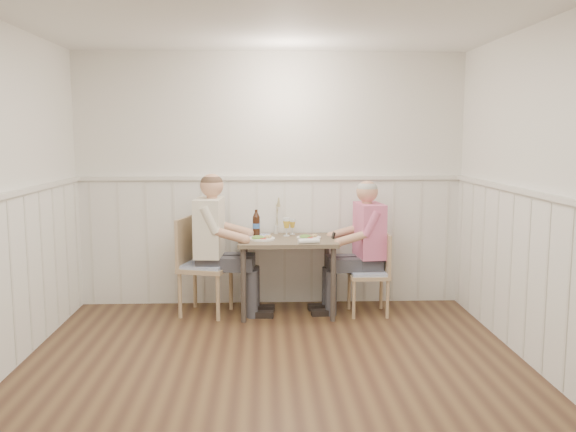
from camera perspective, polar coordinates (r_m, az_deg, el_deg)
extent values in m
plane|color=#432A1C|center=(4.43, -1.20, -15.86)|extent=(4.50, 4.50, 0.00)
cube|color=white|center=(6.33, -1.63, 3.42)|extent=(4.00, 0.04, 2.60)
cube|color=white|center=(1.87, 0.04, -6.74)|extent=(4.00, 0.04, 2.60)
cube|color=white|center=(4.58, 24.64, 1.12)|extent=(0.04, 4.50, 2.60)
cube|color=white|center=(4.14, -1.30, 19.13)|extent=(4.00, 4.50, 0.02)
cube|color=white|center=(6.39, -1.60, -2.41)|extent=(3.98, 0.03, 1.30)
cube|color=white|center=(4.68, 24.03, -6.80)|extent=(0.03, 4.48, 1.30)
cube|color=silver|center=(6.29, -1.63, 3.58)|extent=(3.98, 0.06, 0.04)
cube|color=silver|center=(4.57, 24.32, 1.37)|extent=(0.06, 4.48, 0.04)
cube|color=brown|center=(5.99, -0.08, -2.31)|extent=(0.95, 0.70, 0.04)
cylinder|color=#3F3833|center=(5.78, -4.19, -6.51)|extent=(0.05, 0.05, 0.71)
cylinder|color=#3F3833|center=(6.36, -4.02, -5.19)|extent=(0.05, 0.05, 0.71)
cylinder|color=#3F3833|center=(5.81, 4.25, -6.43)|extent=(0.05, 0.05, 0.71)
cylinder|color=#3F3833|center=(6.39, 3.63, -5.12)|extent=(0.05, 0.05, 0.71)
cube|color=tan|center=(6.07, 7.51, -5.50)|extent=(0.38, 0.38, 0.04)
cube|color=#556DAE|center=(6.07, 7.52, -5.20)|extent=(0.34, 0.34, 0.03)
cube|color=tan|center=(6.06, 9.16, -3.45)|extent=(0.03, 0.38, 0.40)
cylinder|color=tan|center=(6.00, 9.30, -7.72)|extent=(0.03, 0.03, 0.37)
cylinder|color=tan|center=(5.94, 6.18, -7.81)|extent=(0.03, 0.03, 0.37)
cylinder|color=tan|center=(6.31, 8.70, -6.94)|extent=(0.03, 0.03, 0.37)
cylinder|color=tan|center=(6.25, 5.73, -7.02)|extent=(0.03, 0.03, 0.37)
cube|color=tan|center=(6.06, -7.72, -4.84)|extent=(0.56, 0.56, 0.04)
cube|color=#556DAE|center=(6.05, -7.73, -4.50)|extent=(0.50, 0.50, 0.03)
cube|color=tan|center=(6.08, -9.56, -2.35)|extent=(0.15, 0.44, 0.47)
cylinder|color=tan|center=(6.36, -8.69, -6.51)|extent=(0.04, 0.04, 0.44)
cylinder|color=tan|center=(6.23, -5.36, -6.75)|extent=(0.04, 0.04, 0.44)
cylinder|color=tan|center=(6.01, -10.08, -7.36)|extent=(0.04, 0.04, 0.44)
cylinder|color=tan|center=(5.87, -6.58, -7.65)|extent=(0.04, 0.04, 0.44)
cube|color=#3F3F47|center=(6.21, 7.34, -6.85)|extent=(0.46, 0.43, 0.44)
cube|color=#3F3F47|center=(6.09, 5.61, -4.41)|extent=(0.44, 0.39, 0.13)
cube|color=pink|center=(6.08, 7.44, -1.33)|extent=(0.27, 0.45, 0.54)
sphere|color=tan|center=(6.04, 7.50, 2.28)|extent=(0.21, 0.21, 0.21)
sphere|color=#A5A5A0|center=(6.03, 7.51, 2.56)|extent=(0.20, 0.20, 0.20)
cube|color=black|center=(6.00, 4.21, -1.36)|extent=(0.02, 0.07, 0.13)
cube|color=#3F3F47|center=(6.10, -7.08, -6.98)|extent=(0.48, 0.44, 0.46)
cube|color=#3F3F47|center=(6.00, -5.18, -4.31)|extent=(0.46, 0.40, 0.13)
cube|color=white|center=(5.97, -7.18, -1.04)|extent=(0.28, 0.47, 0.57)
sphere|color=tan|center=(5.92, -7.25, 2.85)|extent=(0.23, 0.23, 0.23)
sphere|color=#4C3828|center=(5.92, -7.25, 3.15)|extent=(0.22, 0.22, 0.22)
cylinder|color=white|center=(5.99, 1.95, -2.04)|extent=(0.24, 0.24, 0.02)
ellipsoid|color=#3F722D|center=(5.96, 1.63, -1.80)|extent=(0.12, 0.10, 0.04)
sphere|color=tan|center=(6.00, 2.46, -1.79)|extent=(0.03, 0.03, 0.03)
cube|color=#9C4C45|center=(6.04, 2.08, -1.83)|extent=(0.07, 0.04, 0.01)
cylinder|color=white|center=(6.05, 2.55, -1.75)|extent=(0.05, 0.05, 0.03)
cylinder|color=white|center=(5.93, -2.45, -2.15)|extent=(0.26, 0.26, 0.02)
ellipsoid|color=#3F722D|center=(5.89, -2.82, -1.88)|extent=(0.13, 0.11, 0.05)
sphere|color=tan|center=(5.93, -1.90, -1.88)|extent=(0.03, 0.03, 0.03)
cylinder|color=silver|center=(6.23, 0.41, -1.70)|extent=(0.06, 0.06, 0.01)
cylinder|color=silver|center=(6.23, 0.41, -1.37)|extent=(0.01, 0.01, 0.07)
cone|color=gold|center=(6.22, 0.41, -0.81)|extent=(0.06, 0.06, 0.06)
cylinder|color=silver|center=(6.21, 0.41, -0.41)|extent=(0.06, 0.06, 0.03)
cylinder|color=silver|center=(6.13, -0.14, -1.85)|extent=(0.07, 0.07, 0.01)
cylinder|color=silver|center=(6.13, -0.14, -1.46)|extent=(0.01, 0.01, 0.08)
cone|color=gold|center=(6.11, -0.14, -0.79)|extent=(0.07, 0.07, 0.07)
cylinder|color=silver|center=(6.11, -0.14, -0.31)|extent=(0.07, 0.07, 0.03)
cylinder|color=black|center=(6.14, -2.99, -0.97)|extent=(0.07, 0.07, 0.19)
cone|color=black|center=(6.13, -2.99, 0.12)|extent=(0.07, 0.07, 0.05)
cylinder|color=black|center=(6.12, -3.00, 0.44)|extent=(0.03, 0.03, 0.03)
cylinder|color=#3663AB|center=(6.14, -2.99, -0.92)|extent=(0.07, 0.07, 0.05)
cylinder|color=white|center=(5.71, 1.95, -2.37)|extent=(0.21, 0.09, 0.04)
cylinder|color=silver|center=(6.27, -1.13, -1.30)|extent=(0.05, 0.05, 0.08)
cylinder|color=tan|center=(6.25, -1.14, 0.00)|extent=(0.02, 0.02, 0.27)
cone|color=tan|center=(6.23, -1.14, 1.50)|extent=(0.04, 0.04, 0.09)
cube|color=#556DAE|center=(6.16, -3.00, -1.83)|extent=(0.29, 0.24, 0.01)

